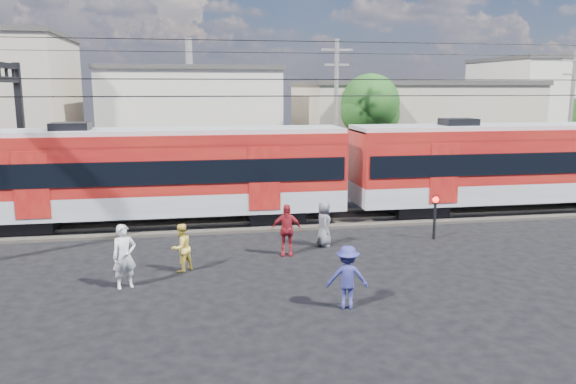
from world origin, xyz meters
The scene contains 18 objects.
ground centered at (0.00, 0.00, 0.00)m, with size 120.00×120.00×0.00m, color black.
track_bed centered at (0.00, 8.00, 0.06)m, with size 70.00×3.40×0.12m, color #2D2823.
rail_near centered at (0.00, 7.25, 0.18)m, with size 70.00×0.12×0.12m, color #59544C.
rail_far centered at (0.00, 8.75, 0.18)m, with size 70.00×0.12×0.12m, color #59544C.
commuter_train centered at (-3.50, 8.00, 2.40)m, with size 50.30×3.08×4.17m.
catenary centered at (-8.65, 8.00, 5.14)m, with size 70.00×9.30×7.52m.
building_midwest centered at (-2.00, 27.00, 3.66)m, with size 12.24×12.24×7.30m.
building_mideast centered at (14.00, 24.00, 3.16)m, with size 16.32×10.20×6.30m.
building_east centered at (28.00, 28.00, 4.16)m, with size 10.20×10.20×8.30m.
utility_pole_mid centered at (6.00, 15.00, 4.53)m, with size 1.80×0.24×8.50m.
utility_pole_east centered at (20.00, 14.00, 4.28)m, with size 1.80×0.24×8.00m.
tree_near centered at (9.19, 18.09, 4.66)m, with size 3.82×3.64×6.72m.
pedestrian_a centered at (-4.21, 0.63, 0.96)m, with size 0.70×0.46×1.93m, color silver.
pedestrian_b centered at (-2.57, 1.87, 0.79)m, with size 0.77×0.60×1.57m, color gold.
pedestrian_c centered at (1.85, -2.02, 0.86)m, with size 1.12×0.64×1.73m, color navy.
pedestrian_d centered at (1.07, 3.01, 0.93)m, with size 1.09×0.45×1.85m, color maroon.
pedestrian_e centered at (2.66, 3.94, 0.85)m, with size 0.83×0.54×1.70m, color #56555B.
crossing_signal centered at (7.14, 4.11, 1.21)m, with size 0.25×0.25×1.74m.
Camera 1 is at (-2.23, -15.88, 5.88)m, focal length 35.00 mm.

